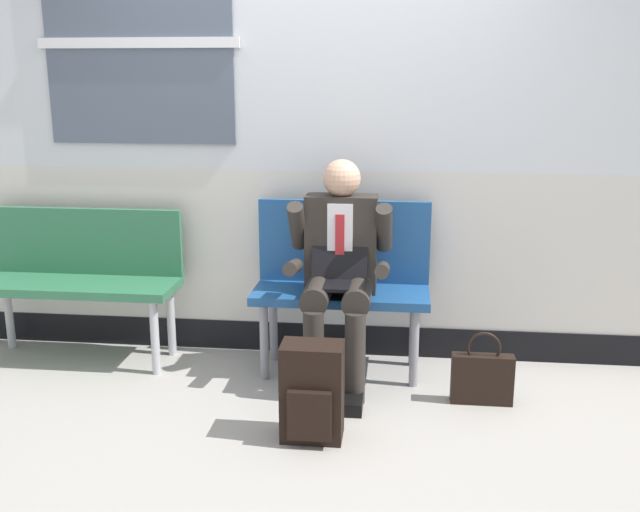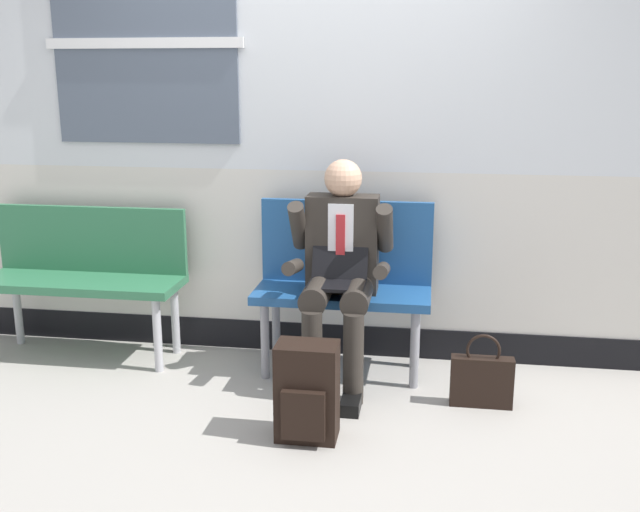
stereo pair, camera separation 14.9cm
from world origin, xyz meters
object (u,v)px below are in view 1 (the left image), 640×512
Objects in this scene: person_seated at (339,267)px; backpack at (312,393)px; bench_with_person at (342,275)px; handbag at (482,377)px; bench_empty at (79,271)px.

person_seated is 2.62× the size of backpack.
bench_with_person is 2.53× the size of handbag.
backpack is (1.53, -0.89, -0.31)m from bench_empty.
bench_empty is (-1.60, -0.01, -0.02)m from bench_with_person.
person_seated is 0.96m from handbag.
bench_with_person is at bearing 152.40° from handbag.
bench_empty reaches higher than handbag.
handbag is at bearing -27.60° from bench_with_person.
bench_with_person is 2.11× the size of backpack.
person_seated reaches higher than bench_empty.
person_seated is (1.60, -0.20, 0.13)m from bench_empty.
handbag is at bearing 29.72° from backpack.
bench_with_person is at bearing 85.76° from backpack.
bench_empty is at bearing 149.94° from backpack.
bench_with_person is 0.83× the size of bench_empty.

